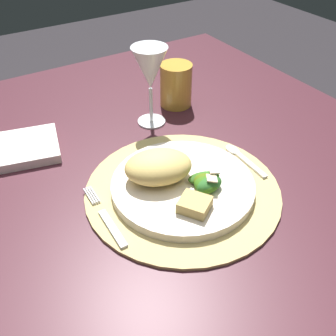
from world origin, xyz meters
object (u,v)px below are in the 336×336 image
at_px(fork, 106,218).
at_px(spoon, 240,155).
at_px(napkin, 25,148).
at_px(amber_tumbler, 176,85).
at_px(dinner_plate, 183,185).
at_px(wine_glass, 150,70).
at_px(dining_table, 128,220).

distance_m(fork, spoon, 0.30).
height_order(spoon, napkin, napkin).
bearing_deg(amber_tumbler, dinner_plate, -120.61).
height_order(dinner_plate, fork, dinner_plate).
height_order(napkin, wine_glass, wine_glass).
bearing_deg(spoon, dinner_plate, -172.19).
bearing_deg(amber_tumbler, dining_table, -144.02).
relative_size(fork, wine_glass, 0.89).
relative_size(napkin, wine_glass, 0.74).
bearing_deg(fork, dining_table, 51.25).
bearing_deg(spoon, dining_table, 156.80).
bearing_deg(wine_glass, amber_tumbler, 23.84).
relative_size(dinner_plate, napkin, 1.95).
height_order(dining_table, wine_glass, wine_glass).
bearing_deg(napkin, dining_table, -48.27).
bearing_deg(dining_table, amber_tumbler, 35.98).
xyz_separation_m(spoon, amber_tumbler, (0.01, 0.25, 0.04)).
relative_size(dinner_plate, wine_glass, 1.45).
bearing_deg(dinner_plate, napkin, 127.03).
distance_m(fork, amber_tumbler, 0.42).
bearing_deg(wine_glass, dinner_plate, -106.78).
bearing_deg(amber_tumbler, wine_glass, -156.16).
relative_size(dinner_plate, amber_tumbler, 2.51).
relative_size(dining_table, fork, 7.36).
bearing_deg(dining_table, spoon, -23.20).
distance_m(dining_table, fork, 0.20).
height_order(dining_table, amber_tumbler, amber_tumbler).
bearing_deg(napkin, wine_glass, -7.74).
distance_m(napkin, wine_glass, 0.30).
height_order(dining_table, napkin, napkin).
distance_m(spoon, wine_glass, 0.26).
bearing_deg(wine_glass, spoon, -69.57).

